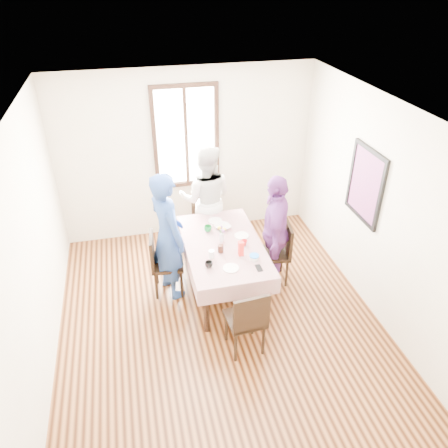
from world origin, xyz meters
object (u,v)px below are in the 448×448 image
Objects in this scene: chair_left at (168,264)px; chair_near at (245,318)px; chair_right at (273,253)px; person_left at (167,236)px; chair_far at (207,222)px; person_far at (207,200)px; person_right at (274,231)px; dining_table at (223,267)px.

chair_near is (0.74, -1.25, 0.00)m from chair_left.
chair_right is 0.51× the size of person_left.
person_left is (-1.45, 0.10, 0.44)m from chair_right.
chair_far is 0.40m from person_far.
person_right reaches higher than chair_left.
person_right is at bearing 124.74° from chair_far.
person_left is 1.05× the size of person_far.
dining_table is 0.76m from chair_left.
chair_far is (0.74, 0.95, 0.00)m from chair_left.
chair_left is at bearing 69.66° from person_left.
chair_left is at bearing 94.34° from chair_right.
chair_near is 0.53× the size of person_far.
chair_left is 0.51× the size of person_left.
chair_near is at bearing -90.00° from dining_table.
dining_table is at bearing 85.24° from chair_near.
person_far is at bearing 90.00° from dining_table.
chair_far is 0.51× the size of person_left.
person_left reaches higher than chair_left.
person_far is at bearing 85.24° from chair_near.
person_right is at bearing 92.74° from chair_left.
person_right is (1.45, -0.10, 0.37)m from chair_left.
person_far reaches higher than chair_near.
dining_table is 0.89× the size of person_left.
person_right reaches higher than chair_far.
chair_left and chair_right have the same top height.
chair_right is 0.55× the size of person_right.
person_right is at bearing 53.29° from chair_near.
dining_table is 0.93× the size of person_far.
person_far is at bearing 148.28° from chair_left.
person_left is at bearing 53.34° from chair_far.
dining_table is 0.90m from person_left.
dining_table is at bearing 90.40° from chair_far.
chair_right is at bearing 52.59° from chair_near.
person_left reaches higher than person_far.
person_right is (1.43, -0.10, -0.07)m from person_left.
person_left is at bearing 94.28° from chair_right.
dining_table is 1.76× the size of chair_left.
person_left is at bearing 67.74° from person_far.
chair_right reaches higher than dining_table.
person_far reaches higher than chair_left.
chair_left is at bearing 168.50° from dining_table.
chair_left and chair_far have the same top height.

